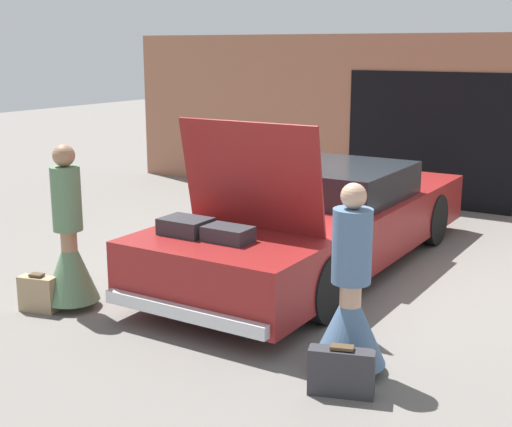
# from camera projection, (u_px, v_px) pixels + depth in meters

# --- Properties ---
(ground_plane) EXTENTS (40.00, 40.00, 0.00)m
(ground_plane) POSITION_uv_depth(u_px,v_px,m) (320.00, 265.00, 8.65)
(ground_plane) COLOR slate
(garage_wall_back) EXTENTS (12.00, 0.14, 2.80)m
(garage_wall_back) POSITION_uv_depth(u_px,v_px,m) (431.00, 122.00, 11.59)
(garage_wall_back) COLOR #9E664C
(garage_wall_back) RESTS_ON ground_plane
(car) EXTENTS (1.90, 5.42, 1.89)m
(car) POSITION_uv_depth(u_px,v_px,m) (321.00, 220.00, 8.54)
(car) COLOR maroon
(car) RESTS_ON ground_plane
(person_left) EXTENTS (0.56, 0.56, 1.67)m
(person_left) POSITION_uv_depth(u_px,v_px,m) (70.00, 250.00, 7.14)
(person_left) COLOR #997051
(person_left) RESTS_ON ground_plane
(person_right) EXTENTS (0.60, 0.60, 1.57)m
(person_right) POSITION_uv_depth(u_px,v_px,m) (350.00, 306.00, 5.73)
(person_right) COLOR tan
(person_right) RESTS_ON ground_plane
(suitcase_beside_left_person) EXTENTS (0.41, 0.24, 0.39)m
(suitcase_beside_left_person) POSITION_uv_depth(u_px,v_px,m) (38.00, 294.00, 7.13)
(suitcase_beside_left_person) COLOR #9E8460
(suitcase_beside_left_person) RESTS_ON ground_plane
(suitcase_beside_right_person) EXTENTS (0.53, 0.30, 0.40)m
(suitcase_beside_right_person) POSITION_uv_depth(u_px,v_px,m) (341.00, 372.00, 5.41)
(suitcase_beside_right_person) COLOR #2D2D33
(suitcase_beside_right_person) RESTS_ON ground_plane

